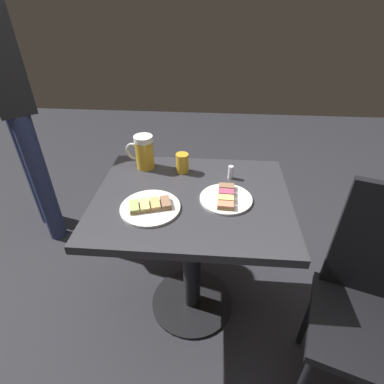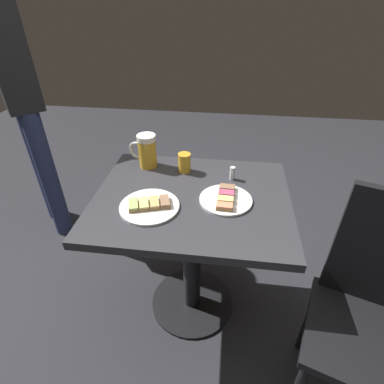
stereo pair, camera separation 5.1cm
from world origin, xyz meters
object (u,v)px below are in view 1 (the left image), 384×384
(plate_near, at_px, (226,198))
(plate_far, at_px, (150,207))
(salt_shaker, at_px, (231,172))
(beer_mug, at_px, (144,152))
(patron_standing, at_px, (10,96))
(beer_glass_small, at_px, (182,163))
(cafe_chair, at_px, (373,299))

(plate_near, xyz_separation_m, plate_far, (0.08, -0.30, -0.00))
(plate_near, height_order, salt_shaker, salt_shaker)
(beer_mug, relative_size, patron_standing, 0.10)
(plate_far, xyz_separation_m, salt_shaker, (-0.25, 0.32, 0.02))
(plate_far, distance_m, salt_shaker, 0.41)
(plate_near, xyz_separation_m, patron_standing, (-0.57, -1.19, 0.21))
(plate_far, distance_m, beer_glass_small, 0.31)
(beer_mug, bearing_deg, salt_shaker, 80.03)
(beer_mug, distance_m, beer_glass_small, 0.19)
(patron_standing, bearing_deg, salt_shaker, 29.87)
(plate_far, relative_size, beer_mug, 1.48)
(plate_near, distance_m, patron_standing, 1.34)
(plate_near, relative_size, patron_standing, 0.13)
(beer_mug, distance_m, salt_shaker, 0.42)
(plate_far, bearing_deg, salt_shaker, 128.33)
(plate_near, height_order, patron_standing, patron_standing)
(plate_far, distance_m, cafe_chair, 0.88)
(salt_shaker, relative_size, patron_standing, 0.04)
(plate_near, distance_m, beer_glass_small, 0.30)
(plate_near, distance_m, beer_mug, 0.46)
(beer_glass_small, bearing_deg, patron_standing, -109.86)
(plate_near, height_order, cafe_chair, cafe_chair)
(plate_near, bearing_deg, patron_standing, -115.56)
(plate_near, relative_size, plate_far, 0.91)
(plate_near, bearing_deg, beer_mug, -121.98)
(patron_standing, bearing_deg, cafe_chair, 21.27)
(plate_near, height_order, beer_glass_small, beer_glass_small)
(cafe_chair, height_order, patron_standing, patron_standing)
(plate_near, distance_m, salt_shaker, 0.17)
(salt_shaker, distance_m, cafe_chair, 0.73)
(beer_mug, height_order, beer_glass_small, beer_mug)
(plate_far, bearing_deg, cafe_chair, 75.29)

